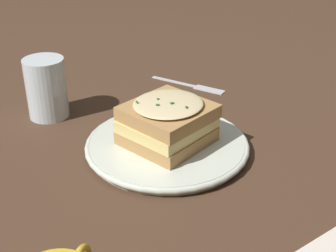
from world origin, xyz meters
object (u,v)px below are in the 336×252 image
at_px(dinner_plate, 168,147).
at_px(water_glass, 46,88).
at_px(fork, 195,86).
at_px(sandwich, 168,123).

xyz_separation_m(dinner_plate, water_glass, (-0.17, 0.19, 0.05)).
height_order(dinner_plate, fork, dinner_plate).
bearing_deg(water_glass, dinner_plate, -48.30).
relative_size(dinner_plate, water_glass, 2.40).
bearing_deg(dinner_plate, water_glass, 131.70).
xyz_separation_m(sandwich, fork, (0.14, 0.23, -0.05)).
distance_m(dinner_plate, fork, 0.27).
bearing_deg(water_glass, fork, 7.63).
xyz_separation_m(sandwich, water_glass, (-0.17, 0.19, 0.00)).
distance_m(dinner_plate, sandwich, 0.04).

